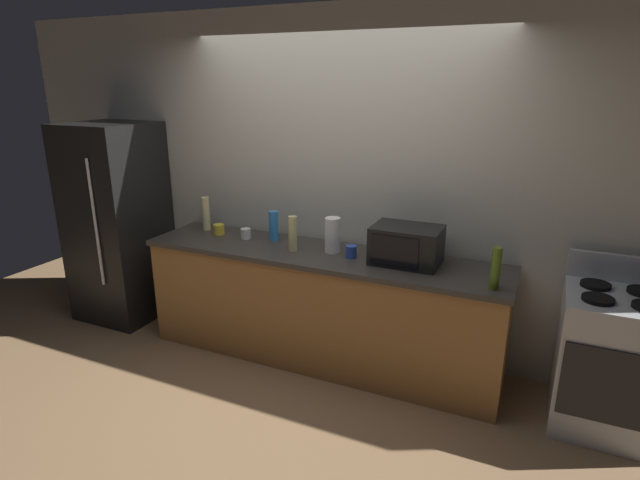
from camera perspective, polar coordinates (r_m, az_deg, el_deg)
ground_plane at (r=3.93m, az=-2.52°, el=-15.71°), size 8.00×8.00×0.00m
back_wall at (r=4.10m, az=2.39°, el=6.25°), size 6.40×0.10×2.70m
counter_run at (r=4.02m, az=0.00°, el=-7.47°), size 2.84×0.64×0.90m
refrigerator at (r=5.03m, az=-21.80°, el=1.84°), size 0.72×0.73×1.80m
stove_range at (r=3.75m, az=29.67°, el=-11.74°), size 0.60×0.61×1.08m
microwave at (r=3.65m, az=9.69°, el=-0.55°), size 0.48×0.35×0.27m
paper_towel_roll at (r=3.82m, az=1.43°, el=0.55°), size 0.12×0.12×0.27m
bottle_vinegar at (r=3.86m, az=-3.10°, el=0.73°), size 0.07×0.07×0.27m
bottle_hand_soap at (r=4.52m, az=-12.72°, el=2.92°), size 0.07×0.07×0.29m
bottle_olive_oil at (r=3.33m, az=19.16°, el=-3.04°), size 0.06×0.06×0.27m
bottle_spray_cleaner at (r=4.13m, az=-5.24°, el=1.59°), size 0.08×0.08×0.24m
mug_yellow at (r=4.38m, az=-11.31°, el=1.18°), size 0.09×0.09×0.09m
mug_blue at (r=3.74m, az=3.51°, el=-1.30°), size 0.08×0.08×0.09m
mug_white at (r=4.23m, az=-8.35°, el=0.72°), size 0.08×0.08×0.09m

